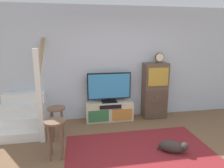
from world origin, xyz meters
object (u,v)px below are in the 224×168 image
object	(u,v)px
dog	(173,147)
bar_stool_near	(55,130)
television	(109,87)
media_console	(109,111)
bar_stool_far	(57,116)
side_cabinet	(155,91)
desk_clock	(159,58)

from	to	relation	value
dog	bar_stool_near	bearing A→B (deg)	173.48
television	bar_stool_near	xyz separation A→B (m)	(-1.14, -1.40, -0.34)
media_console	bar_stool_far	xyz separation A→B (m)	(-1.17, -0.76, 0.27)
media_console	bar_stool_far	size ratio (longest dim) A/B	1.69
bar_stool_near	side_cabinet	bearing A→B (deg)	31.25
media_console	desk_clock	size ratio (longest dim) A/B	4.60
television	dog	distance (m)	1.98
media_console	dog	xyz separation A→B (m)	(0.87, -1.61, -0.11)
desk_clock	television	bearing A→B (deg)	178.65
television	dog	world-z (taller)	television
dog	desk_clock	bearing A→B (deg)	77.59
dog	bar_stool_far	bearing A→B (deg)	157.29
desk_clock	dog	xyz separation A→B (m)	(-0.35, -1.60, -1.39)
media_console	bar_stool_near	distance (m)	1.81
desk_clock	dog	size ratio (longest dim) A/B	0.49
media_console	television	bearing A→B (deg)	90.00
side_cabinet	bar_stool_near	xyz separation A→B (m)	(-2.29, -1.39, -0.19)
desk_clock	bar_stool_near	bearing A→B (deg)	-149.79
bar_stool_far	media_console	bearing A→B (deg)	32.97
media_console	bar_stool_near	xyz separation A→B (m)	(-1.14, -1.38, 0.27)
television	desk_clock	xyz separation A→B (m)	(1.22, -0.03, 0.67)
side_cabinet	bar_stool_near	bearing A→B (deg)	-148.75
desk_clock	bar_stool_near	world-z (taller)	desk_clock
television	dog	bearing A→B (deg)	-61.97
television	side_cabinet	world-z (taller)	side_cabinet
bar_stool_far	desk_clock	bearing A→B (deg)	17.48
bar_stool_far	bar_stool_near	bearing A→B (deg)	-87.41
side_cabinet	dog	size ratio (longest dim) A/B	2.78
media_console	desk_clock	distance (m)	1.77
side_cabinet	desk_clock	xyz separation A→B (m)	(0.07, -0.01, 0.82)
side_cabinet	dog	distance (m)	1.74
dog	media_console	bearing A→B (deg)	118.38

